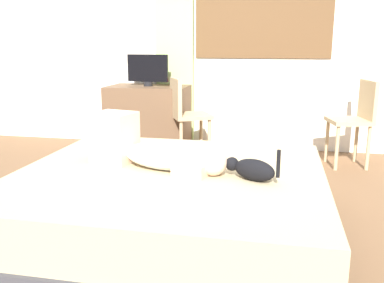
% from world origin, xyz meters
% --- Properties ---
extents(ground_plane, '(16.00, 16.00, 0.00)m').
position_xyz_m(ground_plane, '(0.00, 0.00, 0.00)').
color(ground_plane, brown).
extents(back_wall_with_window, '(6.40, 0.14, 2.90)m').
position_xyz_m(back_wall_with_window, '(0.01, 2.42, 1.45)').
color(back_wall_with_window, silver).
rests_on(back_wall_with_window, ground).
extents(bed, '(1.98, 1.82, 0.42)m').
position_xyz_m(bed, '(0.04, -0.06, 0.21)').
color(bed, '#38383D').
rests_on(bed, ground).
extents(person_lying, '(0.94, 0.44, 0.34)m').
position_xyz_m(person_lying, '(-0.11, -0.00, 0.54)').
color(person_lying, silver).
rests_on(person_lying, bed).
extents(cat, '(0.33, 0.22, 0.21)m').
position_xyz_m(cat, '(0.55, -0.14, 0.49)').
color(cat, black).
rests_on(cat, bed).
extents(desk, '(0.90, 0.56, 0.74)m').
position_xyz_m(desk, '(-0.76, 2.02, 0.37)').
color(desk, brown).
rests_on(desk, ground).
extents(tv_monitor, '(0.48, 0.10, 0.35)m').
position_xyz_m(tv_monitor, '(-0.76, 2.02, 0.92)').
color(tv_monitor, black).
rests_on(tv_monitor, desk).
extents(cup, '(0.06, 0.06, 0.09)m').
position_xyz_m(cup, '(-0.49, 2.09, 0.79)').
color(cup, '#B23D38').
rests_on(cup, desk).
extents(chair_by_desk, '(0.51, 0.51, 0.86)m').
position_xyz_m(chair_by_desk, '(-0.27, 1.74, 0.51)').
color(chair_by_desk, tan).
rests_on(chair_by_desk, ground).
extents(chair_spare, '(0.45, 0.45, 0.86)m').
position_xyz_m(chair_spare, '(1.45, 1.81, 0.51)').
color(chair_spare, tan).
rests_on(chair_spare, ground).
extents(curtain_left, '(0.44, 0.06, 2.50)m').
position_xyz_m(curtain_left, '(-0.52, 2.30, 1.25)').
color(curtain_left, '#ADCC75').
rests_on(curtain_left, ground).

